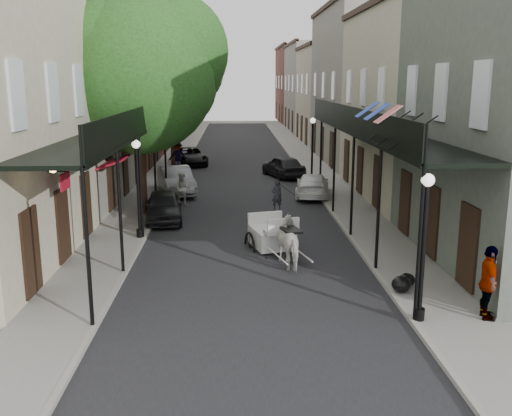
{
  "coord_description": "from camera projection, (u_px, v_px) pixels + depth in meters",
  "views": [
    {
      "loc": [
        -0.5,
        -15.15,
        6.0
      ],
      "look_at": [
        0.26,
        4.3,
        1.6
      ],
      "focal_mm": 40.0,
      "sensor_mm": 36.0,
      "label": 1
    }
  ],
  "objects": [
    {
      "name": "ground",
      "position": [
        253.0,
        297.0,
        16.1
      ],
      "size": [
        140.0,
        140.0,
        0.0
      ],
      "primitive_type": "plane",
      "color": "gray",
      "rests_on": "ground"
    },
    {
      "name": "road",
      "position": [
        242.0,
        178.0,
        35.59
      ],
      "size": [
        8.0,
        90.0,
        0.01
      ],
      "primitive_type": "cube",
      "color": "black",
      "rests_on": "ground"
    },
    {
      "name": "sidewalk_left",
      "position": [
        162.0,
        177.0,
        35.39
      ],
      "size": [
        2.2,
        90.0,
        0.12
      ],
      "primitive_type": "cube",
      "color": "gray",
      "rests_on": "ground"
    },
    {
      "name": "sidewalk_right",
      "position": [
        321.0,
        176.0,
        35.77
      ],
      "size": [
        2.2,
        90.0,
        0.12
      ],
      "primitive_type": "cube",
      "color": "gray",
      "rests_on": "ground"
    },
    {
      "name": "building_row_left",
      "position": [
        128.0,
        89.0,
        43.86
      ],
      "size": [
        5.0,
        80.0,
        10.5
      ],
      "primitive_type": "cube",
      "color": "#BAB295",
      "rests_on": "ground"
    },
    {
      "name": "building_row_right",
      "position": [
        350.0,
        89.0,
        44.51
      ],
      "size": [
        5.0,
        80.0,
        10.5
      ],
      "primitive_type": "cube",
      "color": "gray",
      "rests_on": "ground"
    },
    {
      "name": "gallery_left",
      "position": [
        122.0,
        131.0,
        21.83
      ],
      "size": [
        2.2,
        18.05,
        4.88
      ],
      "color": "black",
      "rests_on": "sidewalk_left"
    },
    {
      "name": "gallery_right",
      "position": [
        369.0,
        131.0,
        22.2
      ],
      "size": [
        2.2,
        18.05,
        4.88
      ],
      "color": "black",
      "rests_on": "sidewalk_right"
    },
    {
      "name": "tree_near",
      "position": [
        147.0,
        68.0,
        24.43
      ],
      "size": [
        7.31,
        6.8,
        9.63
      ],
      "color": "#382619",
      "rests_on": "sidewalk_left"
    },
    {
      "name": "tree_far",
      "position": [
        177.0,
        82.0,
        38.22
      ],
      "size": [
        6.45,
        6.0,
        8.61
      ],
      "color": "#382619",
      "rests_on": "sidewalk_left"
    },
    {
      "name": "lamppost_right_near",
      "position": [
        423.0,
        246.0,
        13.86
      ],
      "size": [
        0.32,
        0.32,
        3.71
      ],
      "color": "black",
      "rests_on": "sidewalk_right"
    },
    {
      "name": "lamppost_left",
      "position": [
        138.0,
        187.0,
        21.34
      ],
      "size": [
        0.32,
        0.32,
        3.71
      ],
      "color": "black",
      "rests_on": "sidewalk_left"
    },
    {
      "name": "lamppost_right_far",
      "position": [
        312.0,
        148.0,
        33.35
      ],
      "size": [
        0.32,
        0.32,
        3.71
      ],
      "color": "black",
      "rests_on": "sidewalk_right"
    },
    {
      "name": "horse",
      "position": [
        292.0,
        243.0,
        18.65
      ],
      "size": [
        1.29,
        2.0,
        1.56
      ],
      "primitive_type": "imported",
      "rotation": [
        0.0,
        0.0,
        3.4
      ],
      "color": "silver",
      "rests_on": "ground"
    },
    {
      "name": "carriage",
      "position": [
        269.0,
        219.0,
        20.87
      ],
      "size": [
        1.97,
        2.56,
        2.61
      ],
      "rotation": [
        0.0,
        0.0,
        0.26
      ],
      "color": "black",
      "rests_on": "ground"
    },
    {
      "name": "pedestrian_walking",
      "position": [
        183.0,
        189.0,
        27.55
      ],
      "size": [
        0.8,
        0.63,
        1.64
      ],
      "primitive_type": "imported",
      "rotation": [
        0.0,
        0.0,
        -0.01
      ],
      "color": "beige",
      "rests_on": "ground"
    },
    {
      "name": "pedestrian_sidewalk_left",
      "position": [
        178.0,
        156.0,
        37.52
      ],
      "size": [
        1.36,
        0.99,
        1.89
      ],
      "primitive_type": "imported",
      "rotation": [
        0.0,
        0.0,
        3.4
      ],
      "color": "gray",
      "rests_on": "sidewalk_left"
    },
    {
      "name": "pedestrian_sidewalk_right",
      "position": [
        489.0,
        283.0,
        14.14
      ],
      "size": [
        0.68,
        1.18,
        1.9
      ],
      "primitive_type": "imported",
      "rotation": [
        0.0,
        0.0,
        1.37
      ],
      "color": "gray",
      "rests_on": "sidewalk_right"
    },
    {
      "name": "car_left_near",
      "position": [
        164.0,
        206.0,
        24.6
      ],
      "size": [
        1.95,
        3.97,
        1.3
      ],
      "primitive_type": "imported",
      "rotation": [
        0.0,
        0.0,
        0.11
      ],
      "color": "black",
      "rests_on": "ground"
    },
    {
      "name": "car_left_mid",
      "position": [
        176.0,
        180.0,
        30.46
      ],
      "size": [
        2.58,
        4.63,
        1.45
      ],
      "primitive_type": "imported",
      "rotation": [
        0.0,
        0.0,
        0.25
      ],
      "color": "gray",
      "rests_on": "ground"
    },
    {
      "name": "car_left_far",
      "position": [
        191.0,
        156.0,
        40.82
      ],
      "size": [
        2.92,
        4.82,
        1.25
      ],
      "primitive_type": "imported",
      "rotation": [
        0.0,
        0.0,
        0.2
      ],
      "color": "black",
      "rests_on": "ground"
    },
    {
      "name": "car_right_near",
      "position": [
        312.0,
        185.0,
        29.75
      ],
      "size": [
        2.3,
        4.36,
        1.21
      ],
      "primitive_type": "imported",
      "rotation": [
        0.0,
        0.0,
        2.99
      ],
      "color": "white",
      "rests_on": "ground"
    },
    {
      "name": "car_right_far",
      "position": [
        283.0,
        166.0,
        35.67
      ],
      "size": [
        2.81,
        4.38,
        1.39
      ],
      "primitive_type": "imported",
      "rotation": [
        0.0,
        0.0,
        3.45
      ],
      "color": "black",
      "rests_on": "ground"
    },
    {
      "name": "trash_bags",
      "position": [
        403.0,
        283.0,
        16.26
      ],
      "size": [
        0.81,
        0.96,
        0.46
      ],
      "color": "black",
      "rests_on": "sidewalk_right"
    }
  ]
}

